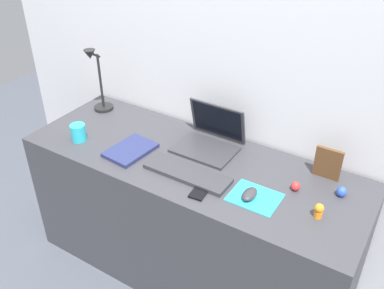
{
  "coord_description": "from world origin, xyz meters",
  "views": [
    {
      "loc": [
        0.9,
        -1.43,
        1.92
      ],
      "look_at": [
        0.01,
        0.0,
        0.83
      ],
      "focal_mm": 40.14,
      "sensor_mm": 36.0,
      "label": 1
    }
  ],
  "objects": [
    {
      "name": "laptop",
      "position": [
        0.02,
        0.16,
        0.79
      ],
      "size": [
        0.3,
        0.26,
        0.21
      ],
      "color": "#333338",
      "rests_on": "desk"
    },
    {
      "name": "picture_frame",
      "position": [
        0.59,
        0.21,
        0.81
      ],
      "size": [
        0.12,
        0.02,
        0.15
      ],
      "primitive_type": "cube",
      "color": "brown",
      "rests_on": "desk"
    },
    {
      "name": "desk",
      "position": [
        0.0,
        0.0,
        0.37
      ],
      "size": [
        1.69,
        0.61,
        0.74
      ],
      "primitive_type": "cube",
      "color": "#38383D",
      "rests_on": "ground_plane"
    },
    {
      "name": "toy_figurine_orange",
      "position": [
        0.65,
        -0.07,
        0.78
      ],
      "size": [
        0.04,
        0.04,
        0.07
      ],
      "color": "orange",
      "rests_on": "desk"
    },
    {
      "name": "mousepad",
      "position": [
        0.38,
        -0.09,
        0.74
      ],
      "size": [
        0.21,
        0.17,
        0.0
      ],
      "primitive_type": "cube",
      "color": "#28B7CC",
      "rests_on": "desk"
    },
    {
      "name": "coffee_mug",
      "position": [
        -0.58,
        -0.15,
        0.78
      ],
      "size": [
        0.08,
        0.08,
        0.09
      ],
      "primitive_type": "cylinder",
      "color": "#28B7CC",
      "rests_on": "desk"
    },
    {
      "name": "back_wall",
      "position": [
        0.0,
        0.34,
        0.76
      ],
      "size": [
        2.89,
        0.05,
        1.51
      ],
      "primitive_type": "cube",
      "color": "silver",
      "rests_on": "ground_plane"
    },
    {
      "name": "cell_phone",
      "position": [
        0.16,
        -0.18,
        0.74
      ],
      "size": [
        0.08,
        0.13,
        0.01
      ],
      "primitive_type": "cube",
      "rotation": [
        0.0,
        0.0,
        0.1
      ],
      "color": "black",
      "rests_on": "desk"
    },
    {
      "name": "ground_plane",
      "position": [
        0.0,
        0.0,
        0.0
      ],
      "size": [
        6.0,
        6.0,
        0.0
      ],
      "primitive_type": "plane",
      "color": "#474C56"
    },
    {
      "name": "toy_figurine_blue",
      "position": [
        0.69,
        0.11,
        0.76
      ],
      "size": [
        0.04,
        0.04,
        0.05
      ],
      "primitive_type": "ellipsoid",
      "color": "blue",
      "rests_on": "desk"
    },
    {
      "name": "mouse",
      "position": [
        0.36,
        -0.11,
        0.76
      ],
      "size": [
        0.06,
        0.1,
        0.03
      ],
      "primitive_type": "ellipsoid",
      "color": "#333338",
      "rests_on": "mousepad"
    },
    {
      "name": "toy_figurine_red",
      "position": [
        0.51,
        0.04,
        0.76
      ],
      "size": [
        0.04,
        0.04,
        0.04
      ],
      "primitive_type": "ellipsoid",
      "color": "red",
      "rests_on": "desk"
    },
    {
      "name": "desk_lamp",
      "position": [
        -0.71,
        0.15,
        0.92
      ],
      "size": [
        0.11,
        0.14,
        0.38
      ],
      "color": "black",
      "rests_on": "desk"
    },
    {
      "name": "keyboard",
      "position": [
        0.05,
        -0.11,
        0.75
      ],
      "size": [
        0.41,
        0.13,
        0.02
      ],
      "primitive_type": "cube",
      "color": "#333338",
      "rests_on": "desk"
    },
    {
      "name": "notebook_pad",
      "position": [
        -0.29,
        -0.1,
        0.75
      ],
      "size": [
        0.19,
        0.25,
        0.02
      ],
      "primitive_type": "cube",
      "rotation": [
        0.0,
        0.0,
        -0.09
      ],
      "color": "navy",
      "rests_on": "desk"
    }
  ]
}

